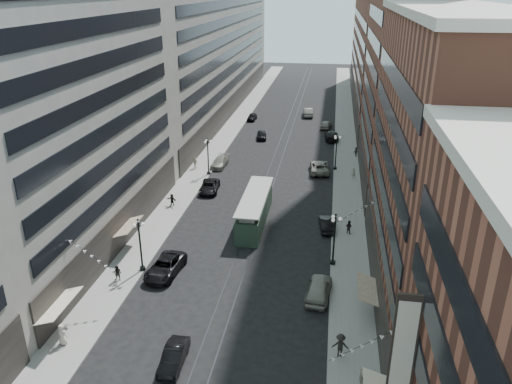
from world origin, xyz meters
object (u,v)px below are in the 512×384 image
Objects in this scene: lamppost_sw_mid at (208,155)px; pedestrian_9 at (356,152)px; pedestrian_extra_0 at (340,345)px; car_2 at (165,267)px; car_4 at (319,289)px; car_extra_0 at (326,125)px; car_12 at (331,136)px; pedestrian_1 at (62,334)px; lamppost_sw_far at (140,243)px; car_13 at (262,135)px; car_5 at (174,357)px; lamppost_se_mid at (336,150)px; pedestrian_5 at (172,200)px; car_11 at (319,167)px; pedestrian_4 at (362,377)px; pedestrian_8 at (353,173)px; car_14 at (308,112)px; pedestrian_6 at (195,163)px; streetcar at (255,210)px; car_10 at (327,224)px; pedestrian_7 at (349,227)px; pedestrian_2 at (118,273)px; car_8 at (220,162)px; car_7 at (209,187)px; lamppost_se_far at (334,238)px; car_9 at (252,117)px.

lamppost_sw_mid is 24.70m from pedestrian_9.
pedestrian_9 is 0.81× the size of pedestrian_extra_0.
car_4 is (14.81, -1.63, 0.08)m from car_2.
car_4 is at bearing 96.65° from car_extra_0.
car_12 reaches higher than car_extra_0.
lamppost_sw_far is at bearing -83.11° from pedestrian_1.
car_13 is at bearing 2.04° from car_12.
car_5 is (-10.21, -10.30, -0.18)m from car_4.
lamppost_se_mid is at bearing 69.12° from car_2.
lamppost_sw_mid is at bearing 100.07° from pedestrian_5.
car_2 is at bearing 68.72° from car_12.
car_2 is 33.79m from car_11.
pedestrian_4 is 1.05× the size of pedestrian_8.
pedestrian_extra_0 is (0.70, -41.42, -1.99)m from lamppost_se_mid.
pedestrian_9 is at bearing 103.00° from car_14.
pedestrian_1 is (-9.14, 0.71, 0.35)m from car_5.
car_11 is at bearing -163.48° from pedestrian_6.
streetcar is at bearing -54.78° from car_4.
lamppost_sw_far is 21.33m from car_10.
lamppost_sw_far is 3.56× the size of pedestrian_8.
pedestrian_7 is at bearing 96.91° from car_11.
car_extra_0 is at bearing 80.45° from streetcar.
car_2 is 3.25× the size of pedestrian_6.
lamppost_se_mid is 41.48m from pedestrian_extra_0.
pedestrian_2 reaches higher than pedestrian_9.
car_4 is 1.11× the size of car_extra_0.
pedestrian_6 is (-1.04, 31.31, 0.10)m from pedestrian_2.
lamppost_sw_far reaches higher than streetcar.
pedestrian_extra_0 is at bearing -62.91° from car_8.
car_10 is 1.04× the size of car_13.
car_13 reaches higher than car_8.
lamppost_sw_mid is at bearing 99.89° from car_7.
car_2 is at bearing -55.59° from pedestrian_5.
streetcar reaches higher than car_10.
pedestrian_6 is at bearing 112.11° from car_7.
lamppost_se_mid is at bearing -55.49° from car_13.
lamppost_se_mid is 17.80m from car_8.
car_14 is 51.62m from pedestrian_5.
lamppost_se_far reaches higher than pedestrian_extra_0.
car_9 is at bearing -74.59° from pedestrian_extra_0.
lamppost_se_mid is 0.94× the size of car_11.
lamppost_se_far is at bearing 12.18° from pedestrian_4.
pedestrian_6 is 0.92× the size of pedestrian_extra_0.
car_12 is at bearing -84.73° from car_4.
car_10 reaches higher than car_9.
pedestrian_1 is at bearing -71.59° from pedestrian_5.
car_8 is at bearing -76.46° from pedestrian_1.
pedestrian_1 is 46.20m from pedestrian_8.
car_4 is 2.68× the size of pedestrian_extra_0.
car_4 is at bearing -0.70° from car_2.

